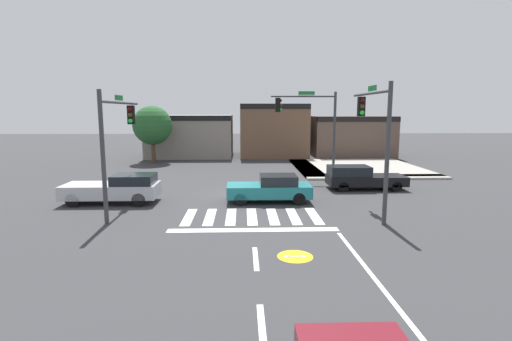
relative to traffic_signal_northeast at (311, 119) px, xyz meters
The scene contains 13 objects.
ground_plane 7.90m from the traffic_signal_northeast, 129.26° to the right, with size 120.00×120.00×0.00m, color #353538.
crosswalk_near 11.38m from the traffic_signal_northeast, 113.67° to the right, with size 6.05×2.81×0.01m.
lane_markings 17.42m from the traffic_signal_northeast, 100.55° to the right, with size 6.80×18.75×0.01m.
bike_detector_marking 15.45m from the traffic_signal_northeast, 101.51° to the right, with size 1.16×1.16×0.01m.
curb_corner_northeast 7.24m from the traffic_signal_northeast, 44.84° to the left, with size 10.00×10.60×0.15m.
storefront_row 14.30m from the traffic_signal_northeast, 99.38° to the left, with size 24.92×7.01×5.37m.
traffic_signal_northeast is the anchor object (origin of this frame).
traffic_signal_southwest 13.50m from the traffic_signal_northeast, 140.02° to the right, with size 0.32×5.58×5.53m.
traffic_signal_southeast 9.53m from the traffic_signal_northeast, 82.78° to the right, with size 0.32×5.04×5.84m.
car_silver 13.52m from the traffic_signal_northeast, 148.44° to the right, with size 4.72×1.90×1.47m.
car_teal 8.32m from the traffic_signal_northeast, 114.99° to the right, with size 4.32×1.79×1.40m.
car_black 5.67m from the traffic_signal_northeast, 57.10° to the right, with size 4.62×1.80×1.42m.
roadside_tree 15.51m from the traffic_signal_northeast, 145.41° to the left, with size 3.48×3.48×5.14m.
Camera 1 is at (-0.40, -21.32, 4.67)m, focal length 27.21 mm.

